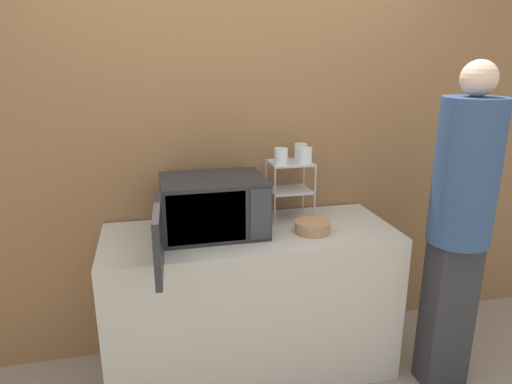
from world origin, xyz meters
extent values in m
cube|color=olive|center=(0.00, 0.69, 1.30)|extent=(8.00, 0.06, 2.60)
cube|color=#B7B2A8|center=(0.00, 0.32, 0.44)|extent=(1.64, 0.65, 0.88)
cube|color=#262628|center=(-0.20, 0.37, 1.04)|extent=(0.56, 0.41, 0.31)
cube|color=#B7B2A8|center=(-0.26, 0.16, 1.04)|extent=(0.40, 0.01, 0.27)
cube|color=#333338|center=(0.02, 0.16, 1.04)|extent=(0.11, 0.01, 0.28)
cube|color=#262628|center=(-0.51, -0.06, 1.04)|extent=(0.06, 0.44, 0.30)
cylinder|color=#B2B2B7|center=(0.16, 0.39, 1.06)|extent=(0.01, 0.01, 0.35)
cylinder|color=#B2B2B7|center=(0.40, 0.39, 1.06)|extent=(0.01, 0.01, 0.35)
cylinder|color=#B2B2B7|center=(0.16, 0.59, 1.06)|extent=(0.01, 0.01, 0.35)
cylinder|color=#B2B2B7|center=(0.40, 0.59, 1.06)|extent=(0.01, 0.01, 0.35)
cube|color=#B2B2B7|center=(0.28, 0.49, 1.06)|extent=(0.24, 0.21, 0.01)
cube|color=#B2B2B7|center=(0.28, 0.49, 1.23)|extent=(0.24, 0.21, 0.01)
cylinder|color=silver|center=(0.21, 0.44, 1.28)|extent=(0.08, 0.08, 0.09)
cylinder|color=silver|center=(0.36, 0.55, 1.28)|extent=(0.08, 0.08, 0.09)
cylinder|color=silver|center=(0.35, 0.43, 1.28)|extent=(0.08, 0.08, 0.09)
cylinder|color=#AD7F56|center=(0.33, 0.23, 0.89)|extent=(0.11, 0.11, 0.01)
cylinder|color=#AD7F56|center=(0.33, 0.23, 0.91)|extent=(0.20, 0.20, 0.06)
cube|color=#2D2D33|center=(1.05, -0.06, 0.44)|extent=(0.26, 0.16, 0.88)
cylinder|color=navy|center=(1.05, -0.06, 1.26)|extent=(0.32, 0.32, 0.76)
sphere|color=beige|center=(1.05, -0.06, 1.73)|extent=(0.18, 0.18, 0.18)
camera|label=1|loc=(-0.52, -2.01, 1.83)|focal=32.00mm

